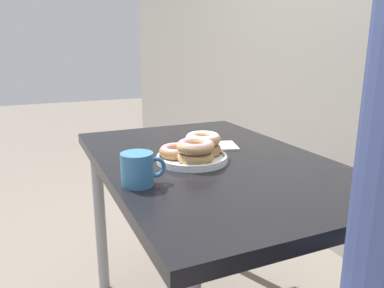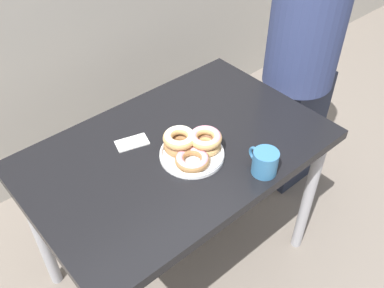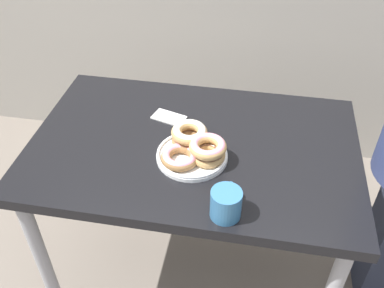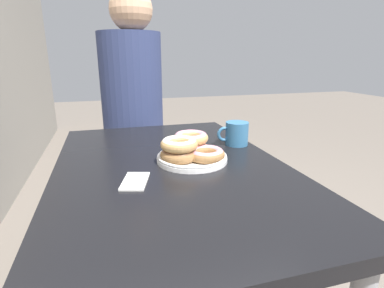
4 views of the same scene
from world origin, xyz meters
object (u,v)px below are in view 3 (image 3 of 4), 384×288
at_px(dining_table, 194,162).
at_px(donut_plate, 194,148).
at_px(napkin, 169,117).
at_px(coffee_mug, 226,203).

relative_size(dining_table, donut_plate, 4.40).
bearing_deg(napkin, coffee_mug, -58.38).
height_order(coffee_mug, napkin, coffee_mug).
height_order(donut_plate, coffee_mug, coffee_mug).
relative_size(dining_table, napkin, 8.42).
distance_m(dining_table, coffee_mug, 0.36).
bearing_deg(coffee_mug, napkin, 121.62).
relative_size(coffee_mug, napkin, 0.94).
distance_m(donut_plate, napkin, 0.24).
height_order(donut_plate, napkin, donut_plate).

